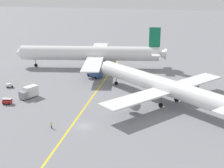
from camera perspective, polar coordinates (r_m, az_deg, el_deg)
name	(u,v)px	position (r m, az deg, el deg)	size (l,w,h in m)	color
ground_plane	(84,126)	(85.95, -4.69, -7.02)	(600.00, 600.00, 0.00)	gray
taxiway_stripe	(83,110)	(95.60, -4.90, -4.37)	(0.50, 120.00, 0.01)	yellow
airliner_at_gate_left	(91,54)	(137.44, -3.60, 5.11)	(60.72, 49.98, 16.48)	white
airliner_being_pushed	(162,86)	(100.70, 8.34, -0.29)	(46.96, 40.53, 15.07)	white
pushback_tug	(95,74)	(125.35, -2.94, 1.74)	(8.34, 6.85, 3.03)	#2D4C8C
gse_catering_truck_tall	(29,92)	(107.17, -13.72, -1.34)	(4.79, 6.29, 3.50)	gray
gse_gpu_cart_small	(10,85)	(118.84, -16.77, -0.18)	(2.64, 2.57, 1.90)	silver
gse_baggage_cart_near_cluster	(7,101)	(103.95, -17.13, -2.77)	(2.93, 1.96, 1.71)	red
ground_crew_marshaller_foreground	(51,125)	(85.44, -10.12, -6.77)	(0.36, 0.36, 1.68)	#2D3351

